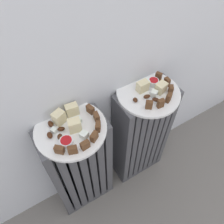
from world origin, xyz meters
TOP-DOWN VIEW (x-y plane):
  - ground_plane at (0.00, 0.00)m, footprint 6.00×6.00m
  - radiator_left at (-0.18, 0.28)m, footprint 0.29×0.14m
  - radiator_right at (0.18, 0.28)m, footprint 0.29×0.14m
  - plate_left at (-0.18, 0.28)m, footprint 0.27×0.27m
  - plate_right at (0.18, 0.28)m, footprint 0.27×0.27m
  - dark_cake_slice_left_0 at (-0.25, 0.21)m, footprint 0.03×0.03m
  - dark_cake_slice_left_1 at (-0.21, 0.18)m, footprint 0.04×0.03m
  - dark_cake_slice_left_2 at (-0.17, 0.18)m, footprint 0.03×0.02m
  - dark_cake_slice_left_3 at (-0.12, 0.19)m, footprint 0.04×0.03m
  - dark_cake_slice_left_4 at (-0.09, 0.22)m, footprint 0.03×0.04m
  - dark_cake_slice_left_5 at (-0.08, 0.26)m, footprint 0.02×0.03m
  - dark_cake_slice_left_6 at (-0.08, 0.31)m, footprint 0.02×0.03m
  - marble_cake_slice_left_0 at (-0.20, 0.33)m, footprint 0.05×0.05m
  - marble_cake_slice_left_1 at (-0.16, 0.26)m, footprint 0.05×0.04m
  - marble_cake_slice_left_2 at (-0.14, 0.34)m, footprint 0.05×0.03m
  - turkish_delight_left_0 at (-0.23, 0.29)m, footprint 0.03×0.03m
  - turkish_delight_left_1 at (-0.15, 0.22)m, footprint 0.03×0.03m
  - turkish_delight_left_2 at (-0.14, 0.29)m, footprint 0.02×0.02m
  - medjool_date_left_0 at (-0.23, 0.33)m, footprint 0.02×0.03m
  - medjool_date_left_1 at (-0.25, 0.28)m, footprint 0.02×0.03m
  - medjool_date_left_2 at (-0.21, 0.29)m, footprint 0.03×0.02m
  - medjool_date_left_3 at (-0.22, 0.26)m, footprint 0.03×0.03m
  - jam_bowl_left at (-0.21, 0.23)m, footprint 0.05×0.05m
  - dark_cake_slice_right_0 at (0.12, 0.21)m, footprint 0.03×0.03m
  - dark_cake_slice_right_1 at (0.17, 0.19)m, footprint 0.03×0.02m
  - dark_cake_slice_right_2 at (0.21, 0.20)m, footprint 0.03×0.02m
  - dark_cake_slice_right_3 at (0.25, 0.23)m, footprint 0.03×0.03m
  - dark_cake_slice_right_4 at (0.26, 0.27)m, footprint 0.02×0.03m
  - dark_cake_slice_right_5 at (0.26, 0.32)m, footprint 0.03×0.03m
  - marble_cake_slice_right_0 at (0.22, 0.26)m, footprint 0.05×0.04m
  - marble_cake_slice_right_1 at (0.16, 0.30)m, footprint 0.05×0.03m
  - turkish_delight_right_0 at (0.18, 0.25)m, footprint 0.03×0.03m
  - turkish_delight_right_1 at (0.19, 0.32)m, footprint 0.03×0.03m
  - medjool_date_right_0 at (0.15, 0.26)m, footprint 0.03×0.02m
  - medjool_date_right_1 at (0.10, 0.27)m, footprint 0.02×0.03m
  - medjool_date_right_2 at (0.17, 0.23)m, footprint 0.03×0.03m
  - jam_bowl_right at (0.22, 0.31)m, footprint 0.05×0.05m
  - fork at (0.18, 0.27)m, footprint 0.05×0.10m

SIDE VIEW (x-z plane):
  - ground_plane at x=0.00m, z-range 0.00..0.00m
  - radiator_right at x=0.18m, z-range 0.00..0.63m
  - radiator_left at x=-0.18m, z-range 0.00..0.63m
  - plate_left at x=-0.18m, z-range 0.64..0.65m
  - plate_right at x=0.18m, z-range 0.64..0.65m
  - fork at x=0.18m, z-range 0.65..0.65m
  - medjool_date_right_1 at x=0.10m, z-range 0.65..0.67m
  - medjool_date_right_2 at x=0.17m, z-range 0.65..0.67m
  - medjool_date_right_0 at x=0.15m, z-range 0.65..0.67m
  - medjool_date_left_2 at x=-0.21m, z-range 0.65..0.67m
  - medjool_date_left_1 at x=-0.25m, z-range 0.65..0.67m
  - medjool_date_left_3 at x=-0.22m, z-range 0.65..0.67m
  - medjool_date_left_0 at x=-0.23m, z-range 0.65..0.67m
  - turkish_delight_left_0 at x=-0.23m, z-range 0.65..0.67m
  - turkish_delight_left_2 at x=-0.14m, z-range 0.65..0.67m
  - jam_bowl_left at x=-0.21m, z-range 0.65..0.67m
  - turkish_delight_right_0 at x=0.18m, z-range 0.65..0.68m
  - turkish_delight_left_1 at x=-0.15m, z-range 0.65..0.68m
  - turkish_delight_right_1 at x=0.19m, z-range 0.65..0.68m
  - jam_bowl_right at x=0.22m, z-range 0.65..0.68m
  - dark_cake_slice_left_0 at x=-0.25m, z-range 0.65..0.68m
  - dark_cake_slice_left_1 at x=-0.21m, z-range 0.65..0.68m
  - dark_cake_slice_left_2 at x=-0.17m, z-range 0.65..0.68m
  - dark_cake_slice_left_3 at x=-0.12m, z-range 0.65..0.68m
  - dark_cake_slice_left_4 at x=-0.09m, z-range 0.65..0.68m
  - dark_cake_slice_left_5 at x=-0.08m, z-range 0.65..0.68m
  - dark_cake_slice_left_6 at x=-0.08m, z-range 0.65..0.68m
  - dark_cake_slice_right_0 at x=0.12m, z-range 0.65..0.69m
  - dark_cake_slice_right_1 at x=0.17m, z-range 0.65..0.69m
  - dark_cake_slice_right_2 at x=0.21m, z-range 0.65..0.69m
  - dark_cake_slice_right_3 at x=0.25m, z-range 0.65..0.69m
  - dark_cake_slice_right_4 at x=0.26m, z-range 0.65..0.69m
  - dark_cake_slice_right_5 at x=0.26m, z-range 0.65..0.69m
  - marble_cake_slice_right_0 at x=0.22m, z-range 0.65..0.69m
  - marble_cake_slice_right_1 at x=0.16m, z-range 0.65..0.70m
  - marble_cake_slice_left_2 at x=-0.14m, z-range 0.65..0.70m
  - marble_cake_slice_left_1 at x=-0.16m, z-range 0.65..0.70m
  - marble_cake_slice_left_0 at x=-0.20m, z-range 0.65..0.70m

